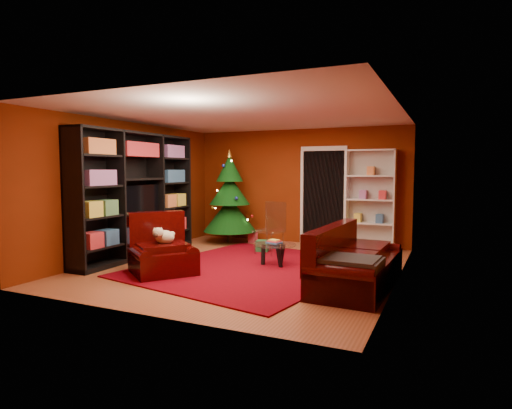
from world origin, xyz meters
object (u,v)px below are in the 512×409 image
at_px(gift_box_red, 253,237).
at_px(armchair, 163,250).
at_px(christmas_tree, 230,197).
at_px(white_bookshelf, 370,200).
at_px(gift_box_green, 262,246).
at_px(rug, 251,268).
at_px(sofa, 358,257).
at_px(media_unit, 137,195).
at_px(coffee_table, 275,255).
at_px(acrylic_chair, 269,231).
at_px(dog, 165,237).

relative_size(gift_box_red, armchair, 0.22).
relative_size(christmas_tree, white_bookshelf, 1.01).
relative_size(gift_box_green, gift_box_red, 1.09).
height_order(rug, christmas_tree, christmas_tree).
xyz_separation_m(rug, christmas_tree, (-1.56, 2.17, 1.04)).
height_order(armchair, sofa, sofa).
bearing_deg(media_unit, coffee_table, 6.83).
bearing_deg(white_bookshelf, armchair, -127.08).
bearing_deg(rug, white_bookshelf, 60.42).
xyz_separation_m(christmas_tree, white_bookshelf, (3.08, 0.51, -0.00)).
bearing_deg(acrylic_chair, coffee_table, -48.41).
height_order(sofa, coffee_table, sofa).
height_order(christmas_tree, gift_box_red, christmas_tree).
relative_size(gift_box_green, dog, 0.61).
bearing_deg(acrylic_chair, white_bookshelf, 54.29).
xyz_separation_m(christmas_tree, coffee_table, (1.86, -1.83, -0.85)).
xyz_separation_m(coffee_table, acrylic_chair, (-0.47, 0.86, 0.27)).
bearing_deg(christmas_tree, white_bookshelf, 9.45).
bearing_deg(white_bookshelf, dog, -127.71).
distance_m(armchair, sofa, 3.04).
distance_m(media_unit, dog, 1.67).
relative_size(rug, media_unit, 1.21).
bearing_deg(sofa, acrylic_chair, 53.94).
relative_size(white_bookshelf, acrylic_chair, 2.29).
bearing_deg(armchair, acrylic_chair, 13.83).
distance_m(christmas_tree, sofa, 4.36).
height_order(rug, sofa, sofa).
height_order(rug, gift_box_green, gift_box_green).
bearing_deg(coffee_table, white_bookshelf, 62.46).
height_order(dog, acrylic_chair, acrylic_chair).
bearing_deg(media_unit, dog, -34.64).
distance_m(gift_box_red, white_bookshelf, 2.78).
distance_m(christmas_tree, armchair, 3.22).
xyz_separation_m(rug, acrylic_chair, (-0.17, 1.21, 0.46)).
bearing_deg(christmas_tree, gift_box_red, 27.36).
bearing_deg(gift_box_red, sofa, -43.86).
bearing_deg(media_unit, armchair, -36.53).
xyz_separation_m(white_bookshelf, coffee_table, (-1.22, -2.34, -0.85)).
bearing_deg(gift_box_red, gift_box_green, -55.78).
bearing_deg(coffee_table, media_unit, -172.63).
distance_m(christmas_tree, gift_box_green, 1.67).
bearing_deg(acrylic_chair, armchair, -100.60).
bearing_deg(coffee_table, rug, -131.45).
relative_size(media_unit, armchair, 3.05).
relative_size(christmas_tree, gift_box_red, 9.76).
bearing_deg(sofa, white_bookshelf, 9.19).
bearing_deg(gift_box_red, media_unit, -118.71).
bearing_deg(gift_box_red, white_bookshelf, 5.88).
height_order(rug, media_unit, media_unit).
distance_m(gift_box_green, coffee_table, 1.27).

